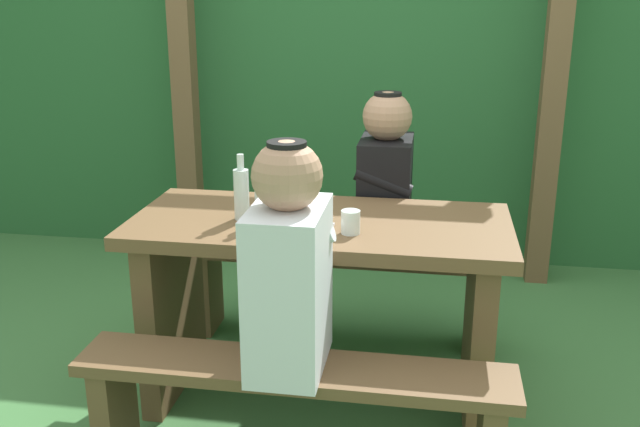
% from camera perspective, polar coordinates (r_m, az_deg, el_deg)
% --- Properties ---
extents(ground_plane, '(12.00, 12.00, 0.00)m').
position_cam_1_polar(ground_plane, '(2.95, -0.00, -14.47)').
color(ground_plane, '#3E723C').
extents(hedge_backdrop, '(6.40, 0.76, 2.00)m').
position_cam_1_polar(hedge_backdrop, '(4.51, 4.16, 10.43)').
color(hedge_backdrop, '#296031').
rests_on(hedge_backdrop, ground_plane).
extents(pergola_post_left, '(0.12, 0.12, 2.04)m').
position_cam_1_polar(pergola_post_left, '(4.14, -10.78, 9.77)').
color(pergola_post_left, brown).
rests_on(pergola_post_left, ground_plane).
extents(pergola_post_right, '(0.12, 0.12, 2.04)m').
position_cam_1_polar(pergola_post_right, '(3.94, 18.13, 8.82)').
color(pergola_post_right, brown).
rests_on(pergola_post_right, ground_plane).
extents(picnic_table, '(1.40, 0.64, 0.75)m').
position_cam_1_polar(picnic_table, '(2.71, -0.00, -5.33)').
color(picnic_table, brown).
rests_on(picnic_table, ground_plane).
extents(bench_near, '(1.40, 0.24, 0.44)m').
position_cam_1_polar(bench_near, '(2.35, -2.11, -14.63)').
color(bench_near, brown).
rests_on(bench_near, ground_plane).
extents(bench_far, '(1.40, 0.24, 0.44)m').
position_cam_1_polar(bench_far, '(3.26, 1.47, -4.98)').
color(bench_far, brown).
rests_on(bench_far, ground_plane).
extents(person_white_shirt, '(0.25, 0.35, 0.72)m').
position_cam_1_polar(person_white_shirt, '(2.15, -2.53, -4.27)').
color(person_white_shirt, silver).
rests_on(person_white_shirt, bench_near).
extents(person_black_coat, '(0.25, 0.35, 0.72)m').
position_cam_1_polar(person_black_coat, '(3.09, 5.26, 2.58)').
color(person_black_coat, black).
rests_on(person_black_coat, bench_far).
extents(drinking_glass, '(0.07, 0.07, 0.08)m').
position_cam_1_polar(drinking_glass, '(2.47, 2.47, -0.68)').
color(drinking_glass, silver).
rests_on(drinking_glass, picnic_table).
extents(bottle_left, '(0.06, 0.06, 0.25)m').
position_cam_1_polar(bottle_left, '(2.62, -6.32, 1.66)').
color(bottle_left, silver).
rests_on(bottle_left, picnic_table).
extents(bottle_right, '(0.06, 0.06, 0.22)m').
position_cam_1_polar(bottle_right, '(2.57, -4.54, 1.11)').
color(bottle_right, silver).
rests_on(bottle_right, picnic_table).
extents(cell_phone, '(0.10, 0.15, 0.01)m').
position_cam_1_polar(cell_phone, '(2.51, -0.11, -1.23)').
color(cell_phone, silver).
rests_on(cell_phone, picnic_table).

